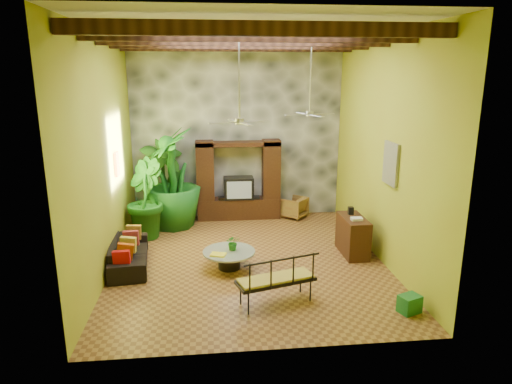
{
  "coord_description": "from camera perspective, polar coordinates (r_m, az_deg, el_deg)",
  "views": [
    {
      "loc": [
        -0.85,
        -9.64,
        4.16
      ],
      "look_at": [
        0.2,
        0.2,
        1.55
      ],
      "focal_mm": 32.0,
      "sensor_mm": 36.0,
      "label": 1
    }
  ],
  "objects": [
    {
      "name": "yellow_tray",
      "position": [
        9.78,
        -4.75,
        -7.8
      ],
      "size": [
        0.37,
        0.31,
        0.03
      ],
      "primitive_type": "cube",
      "rotation": [
        0.0,
        0.0,
        -0.31
      ],
      "color": "yellow",
      "rests_on": "coffee_table"
    },
    {
      "name": "left_wall",
      "position": [
        10.02,
        -18.43,
        4.46
      ],
      "size": [
        0.02,
        7.0,
        5.0
      ],
      "primitive_type": "cube",
      "color": "#A79F26",
      "rests_on": "ground"
    },
    {
      "name": "stone_accent_wall",
      "position": [
        13.22,
        -2.36,
        7.53
      ],
      "size": [
        5.98,
        0.1,
        4.98
      ],
      "primitive_type": "cube",
      "color": "#3B3F43",
      "rests_on": "ground"
    },
    {
      "name": "ceiling",
      "position": [
        9.72,
        -1.09,
        19.71
      ],
      "size": [
        6.0,
        7.0,
        0.02
      ],
      "primitive_type": "cube",
      "color": "silver",
      "rests_on": "back_wall"
    },
    {
      "name": "tall_plant_c",
      "position": [
        12.57,
        -10.51,
        1.71
      ],
      "size": [
        1.77,
        1.77,
        2.75
      ],
      "primitive_type": "imported",
      "rotation": [
        0.0,
        0.0,
        4.88
      ],
      "color": "#1A641D",
      "rests_on": "ground"
    },
    {
      "name": "tall_plant_a",
      "position": [
        13.19,
        -11.34,
        1.58
      ],
      "size": [
        1.54,
        1.34,
        2.44
      ],
      "primitive_type": "imported",
      "rotation": [
        0.0,
        0.0,
        0.45
      ],
      "color": "#256019",
      "rests_on": "ground"
    },
    {
      "name": "sofa",
      "position": [
        10.52,
        -15.61,
        -7.39
      ],
      "size": [
        1.0,
        2.08,
        0.59
      ],
      "primitive_type": "imported",
      "rotation": [
        0.0,
        0.0,
        1.68
      ],
      "color": "black",
      "rests_on": "ground"
    },
    {
      "name": "right_wall",
      "position": [
        10.52,
        15.56,
        5.13
      ],
      "size": [
        0.02,
        7.0,
        5.0
      ],
      "primitive_type": "cube",
      "color": "#A79F26",
      "rests_on": "ground"
    },
    {
      "name": "wall_art_painting",
      "position": [
        9.99,
        16.5,
        3.41
      ],
      "size": [
        0.06,
        0.7,
        0.9
      ],
      "primitive_type": "cube",
      "color": "teal",
      "rests_on": "right_wall"
    },
    {
      "name": "ground",
      "position": [
        10.54,
        -0.96,
        -8.5
      ],
      "size": [
        7.0,
        7.0,
        0.0
      ],
      "primitive_type": "plane",
      "color": "brown",
      "rests_on": "ground"
    },
    {
      "name": "ceiling_beams",
      "position": [
        9.7,
        -1.09,
        18.42
      ],
      "size": [
        5.95,
        5.36,
        0.22
      ],
      "color": "#371E11",
      "rests_on": "ceiling"
    },
    {
      "name": "entertainment_center",
      "position": [
        13.2,
        -2.2,
        0.74
      ],
      "size": [
        2.4,
        0.55,
        2.3
      ],
      "color": "black",
      "rests_on": "ground"
    },
    {
      "name": "back_wall",
      "position": [
        13.27,
        -2.37,
        7.56
      ],
      "size": [
        6.0,
        0.02,
        5.0
      ],
      "primitive_type": "cube",
      "color": "#A79F26",
      "rests_on": "ground"
    },
    {
      "name": "side_console",
      "position": [
        10.97,
        12.0,
        -5.36
      ],
      "size": [
        0.52,
        1.13,
        0.9
      ],
      "primitive_type": "cube",
      "rotation": [
        0.0,
        0.0,
        0.01
      ],
      "color": "#331610",
      "rests_on": "ground"
    },
    {
      "name": "wicker_armchair",
      "position": [
        13.48,
        4.74,
        -1.89
      ],
      "size": [
        0.94,
        0.94,
        0.62
      ],
      "primitive_type": "imported",
      "rotation": [
        0.0,
        0.0,
        4.01
      ],
      "color": "olive",
      "rests_on": "ground"
    },
    {
      "name": "ceiling_fan_back",
      "position": [
        11.14,
        6.77,
        10.75
      ],
      "size": [
        1.28,
        1.28,
        1.86
      ],
      "color": "#A2A2A6",
      "rests_on": "ceiling"
    },
    {
      "name": "tall_plant_b",
      "position": [
        12.01,
        -13.84,
        -0.8
      ],
      "size": [
        1.25,
        1.38,
        2.05
      ],
      "primitive_type": "imported",
      "rotation": [
        0.0,
        0.0,
        1.93
      ],
      "color": "#165618",
      "rests_on": "ground"
    },
    {
      "name": "ceiling_fan_front",
      "position": [
        9.3,
        -2.07,
        10.07
      ],
      "size": [
        1.28,
        1.28,
        1.86
      ],
      "color": "#A2A2A6",
      "rests_on": "ceiling"
    },
    {
      "name": "centerpiece_plant",
      "position": [
        10.0,
        -2.88,
        -6.31
      ],
      "size": [
        0.32,
        0.29,
        0.34
      ],
      "primitive_type": "imported",
      "rotation": [
        0.0,
        0.0,
        0.07
      ],
      "color": "#1E651A",
      "rests_on": "coffee_table"
    },
    {
      "name": "iron_bench",
      "position": [
        8.44,
        2.58,
        -10.67
      ],
      "size": [
        1.54,
        0.94,
        0.57
      ],
      "rotation": [
        0.0,
        0.0,
        0.29
      ],
      "color": "black",
      "rests_on": "ground"
    },
    {
      "name": "wall_art_mask",
      "position": [
        11.04,
        -17.0,
        3.36
      ],
      "size": [
        0.06,
        0.32,
        0.55
      ],
      "primitive_type": "cube",
      "color": "orange",
      "rests_on": "left_wall"
    },
    {
      "name": "coffee_table",
      "position": [
        10.05,
        -3.38,
        -8.13
      ],
      "size": [
        1.14,
        1.14,
        0.4
      ],
      "rotation": [
        0.0,
        0.0,
        -0.27
      ],
      "color": "black",
      "rests_on": "ground"
    },
    {
      "name": "green_bin",
      "position": [
        8.8,
        18.64,
        -13.12
      ],
      "size": [
        0.44,
        0.39,
        0.32
      ],
      "primitive_type": "cube",
      "rotation": [
        0.0,
        0.0,
        0.38
      ],
      "color": "#1B662E",
      "rests_on": "ground"
    }
  ]
}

